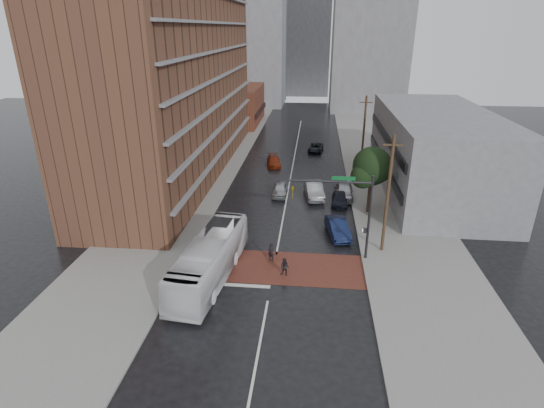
% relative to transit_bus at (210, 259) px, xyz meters
% --- Properties ---
extents(ground, '(160.00, 160.00, 0.00)m').
position_rel_transit_bus_xyz_m(ground, '(4.59, 1.48, -1.63)').
color(ground, black).
rests_on(ground, ground).
extents(crosswalk, '(14.00, 5.00, 0.02)m').
position_rel_transit_bus_xyz_m(crosswalk, '(4.59, 1.98, -1.62)').
color(crosswalk, brown).
rests_on(crosswalk, ground).
extents(sidewalk_west, '(9.00, 90.00, 0.15)m').
position_rel_transit_bus_xyz_m(sidewalk_west, '(-6.91, 26.48, -1.55)').
color(sidewalk_west, gray).
rests_on(sidewalk_west, ground).
extents(sidewalk_east, '(9.00, 90.00, 0.15)m').
position_rel_transit_bus_xyz_m(sidewalk_east, '(16.09, 26.48, -1.55)').
color(sidewalk_east, gray).
rests_on(sidewalk_east, ground).
extents(apartment_block, '(10.00, 44.00, 28.00)m').
position_rel_transit_bus_xyz_m(apartment_block, '(-9.41, 25.48, 12.37)').
color(apartment_block, brown).
rests_on(apartment_block, ground).
extents(storefront_west, '(8.00, 16.00, 7.00)m').
position_rel_transit_bus_xyz_m(storefront_west, '(-7.41, 55.48, 1.87)').
color(storefront_west, brown).
rests_on(storefront_west, ground).
extents(building_east, '(11.00, 26.00, 9.00)m').
position_rel_transit_bus_xyz_m(building_east, '(21.09, 21.48, 2.87)').
color(building_east, gray).
rests_on(building_east, ground).
extents(distant_tower_west, '(18.00, 16.00, 32.00)m').
position_rel_transit_bus_xyz_m(distant_tower_west, '(-9.41, 79.48, 14.37)').
color(distant_tower_west, gray).
rests_on(distant_tower_west, ground).
extents(distant_tower_east, '(16.00, 14.00, 36.00)m').
position_rel_transit_bus_xyz_m(distant_tower_east, '(18.59, 73.48, 16.37)').
color(distant_tower_east, gray).
rests_on(distant_tower_east, ground).
extents(distant_tower_center, '(12.00, 10.00, 24.00)m').
position_rel_transit_bus_xyz_m(distant_tower_center, '(4.59, 96.48, 10.37)').
color(distant_tower_center, gray).
rests_on(distant_tower_center, ground).
extents(street_tree, '(4.20, 4.10, 6.90)m').
position_rel_transit_bus_xyz_m(street_tree, '(13.11, 13.52, 3.11)').
color(street_tree, '#332319').
rests_on(street_tree, ground).
extents(signal_mast, '(6.50, 0.30, 7.20)m').
position_rel_transit_bus_xyz_m(signal_mast, '(10.44, 3.98, 3.10)').
color(signal_mast, '#2D2D33').
rests_on(signal_mast, ground).
extents(utility_pole_near, '(1.60, 0.26, 10.00)m').
position_rel_transit_bus_xyz_m(utility_pole_near, '(13.39, 5.48, 3.51)').
color(utility_pole_near, '#473321').
rests_on(utility_pole_near, ground).
extents(utility_pole_far, '(1.60, 0.26, 10.00)m').
position_rel_transit_bus_xyz_m(utility_pole_far, '(13.39, 25.48, 3.51)').
color(utility_pole_far, '#473321').
rests_on(utility_pole_far, ground).
extents(transit_bus, '(3.93, 11.91, 3.26)m').
position_rel_transit_bus_xyz_m(transit_bus, '(0.00, 0.00, 0.00)').
color(transit_bus, white).
rests_on(transit_bus, ground).
extents(pedestrian_a, '(0.69, 0.59, 1.59)m').
position_rel_transit_bus_xyz_m(pedestrian_a, '(4.27, 3.04, -0.83)').
color(pedestrian_a, black).
rests_on(pedestrian_a, ground).
extents(pedestrian_b, '(0.86, 0.77, 1.47)m').
position_rel_transit_bus_xyz_m(pedestrian_b, '(5.51, 0.86, -0.89)').
color(pedestrian_b, black).
rests_on(pedestrian_b, ground).
extents(car_travel_a, '(1.67, 3.97, 1.34)m').
position_rel_transit_bus_xyz_m(car_travel_a, '(3.77, 17.53, -0.96)').
color(car_travel_a, '#B9BCC1').
rests_on(car_travel_a, ground).
extents(car_travel_b, '(2.53, 5.38, 1.70)m').
position_rel_transit_bus_xyz_m(car_travel_b, '(7.56, 17.34, -0.78)').
color(car_travel_b, '#B5B8BD').
rests_on(car_travel_b, ground).
extents(car_travel_c, '(2.43, 4.47, 1.23)m').
position_rel_transit_bus_xyz_m(car_travel_c, '(1.98, 28.50, -1.01)').
color(car_travel_c, maroon).
rests_on(car_travel_c, ground).
extents(suv_travel, '(2.53, 4.56, 1.21)m').
position_rel_transit_bus_xyz_m(suv_travel, '(7.66, 36.26, -1.02)').
color(suv_travel, black).
rests_on(suv_travel, ground).
extents(car_parked_near, '(2.41, 4.79, 1.51)m').
position_rel_transit_bus_xyz_m(car_parked_near, '(9.79, 8.02, -0.87)').
color(car_parked_near, '#121C40').
rests_on(car_parked_near, ground).
extents(car_parked_mid, '(1.90, 4.22, 1.20)m').
position_rel_transit_bus_xyz_m(car_parked_mid, '(10.30, 15.54, -1.03)').
color(car_parked_mid, black).
rests_on(car_parked_mid, ground).
extents(car_parked_far, '(2.07, 4.84, 1.63)m').
position_rel_transit_bus_xyz_m(car_parked_far, '(10.89, 17.48, -0.81)').
color(car_parked_far, '#B8B9C0').
rests_on(car_parked_far, ground).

